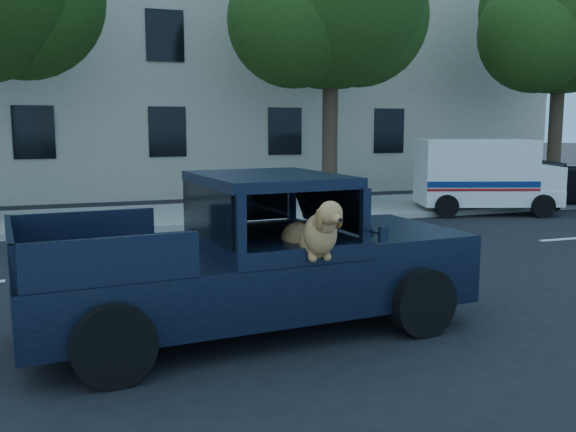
# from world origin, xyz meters

# --- Properties ---
(ground) EXTENTS (120.00, 120.00, 0.00)m
(ground) POSITION_xyz_m (0.00, 0.00, 0.00)
(ground) COLOR black
(ground) RESTS_ON ground
(far_sidewalk) EXTENTS (60.00, 4.00, 0.15)m
(far_sidewalk) POSITION_xyz_m (0.00, 9.20, 0.07)
(far_sidewalk) COLOR gray
(far_sidewalk) RESTS_ON ground
(lane_stripes) EXTENTS (21.60, 0.14, 0.01)m
(lane_stripes) POSITION_xyz_m (2.00, 3.40, 0.01)
(lane_stripes) COLOR silver
(lane_stripes) RESTS_ON ground
(street_tree_mid) EXTENTS (6.00, 5.20, 8.60)m
(street_tree_mid) POSITION_xyz_m (5.03, 9.62, 5.71)
(street_tree_mid) COLOR #332619
(street_tree_mid) RESTS_ON ground
(street_tree_right) EXTENTS (6.00, 5.20, 8.60)m
(street_tree_right) POSITION_xyz_m (13.03, 9.62, 5.71)
(street_tree_right) COLOR #332619
(street_tree_right) RESTS_ON ground
(building_main) EXTENTS (26.00, 6.00, 9.00)m
(building_main) POSITION_xyz_m (3.00, 16.50, 4.50)
(building_main) COLOR beige
(building_main) RESTS_ON ground
(pickup_truck) EXTENTS (5.38, 2.82, 1.87)m
(pickup_truck) POSITION_xyz_m (-0.33, -0.23, 0.63)
(pickup_truck) COLOR black
(pickup_truck) RESTS_ON ground
(mail_truck) EXTENTS (4.04, 2.81, 2.03)m
(mail_truck) POSITION_xyz_m (8.64, 7.38, 0.89)
(mail_truck) COLOR silver
(mail_truck) RESTS_ON ground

